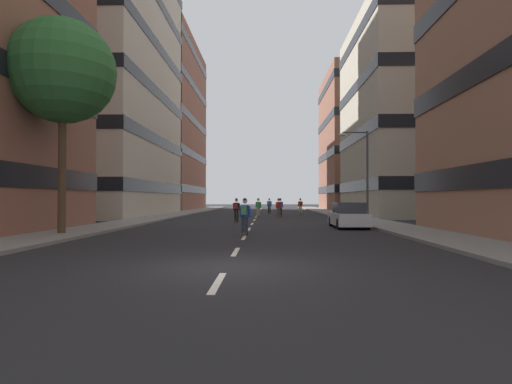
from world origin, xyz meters
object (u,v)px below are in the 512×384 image
object	(u,v)px
skater_6	(279,206)
skater_5	(236,208)
skater_2	(280,206)
skater_0	(245,214)
skater_1	(269,205)
streetlamp_right	(362,166)
skater_4	(300,205)
parked_car_near	(348,216)
street_tree_near	(63,72)
skater_3	(258,207)

from	to	relation	value
skater_6	skater_5	bearing A→B (deg)	-114.01
skater_2	skater_0	bearing A→B (deg)	-96.39
skater_2	skater_6	xyz separation A→B (m)	(-0.24, -2.50, 0.03)
skater_1	skater_6	xyz separation A→B (m)	(0.80, -10.31, 0.00)
streetlamp_right	skater_4	world-z (taller)	streetlamp_right
parked_car_near	skater_1	bearing A→B (deg)	101.09
street_tree_near	skater_0	world-z (taller)	street_tree_near
skater_0	skater_6	size ratio (longest dim) A/B	1.00
streetlamp_right	skater_2	world-z (taller)	streetlamp_right
skater_2	skater_6	bearing A→B (deg)	-95.47
skater_2	skater_5	world-z (taller)	same
street_tree_near	skater_3	size ratio (longest dim) A/B	5.67
parked_car_near	street_tree_near	xyz separation A→B (m)	(-14.49, -5.76, 7.04)
street_tree_near	skater_1	xyz separation A→B (m)	(9.90, 29.18, -6.72)
street_tree_near	skater_5	xyz separation A→B (m)	(7.36, 11.39, -6.72)
skater_3	skater_6	world-z (taller)	same
parked_car_near	skater_2	xyz separation A→B (m)	(-3.56, 15.62, 0.29)
parked_car_near	streetlamp_right	distance (m)	6.54
skater_1	skater_2	world-z (taller)	same
skater_4	skater_5	world-z (taller)	same
parked_car_near	skater_2	distance (m)	16.02
skater_6	street_tree_near	bearing A→B (deg)	-119.53
streetlamp_right	skater_6	bearing A→B (deg)	126.27
skater_4	skater_2	bearing A→B (deg)	-115.84
street_tree_near	skater_4	size ratio (longest dim) A/B	5.67
skater_2	skater_5	xyz separation A→B (m)	(-3.57, -9.98, 0.03)
skater_0	skater_2	distance (m)	21.18
skater_2	street_tree_near	bearing A→B (deg)	-117.08
parked_car_near	skater_0	world-z (taller)	skater_0
skater_1	skater_6	distance (m)	10.34
parked_car_near	skater_4	bearing A→B (deg)	93.38
skater_2	skater_4	size ratio (longest dim) A/B	1.00
street_tree_near	skater_6	distance (m)	22.71
streetlamp_right	skater_0	size ratio (longest dim) A/B	3.65
skater_1	skater_6	size ratio (longest dim) A/B	1.00
street_tree_near	skater_0	distance (m)	10.90
skater_4	skater_6	world-z (taller)	same
streetlamp_right	skater_2	distance (m)	12.26
parked_car_near	skater_3	bearing A→B (deg)	111.82
skater_5	skater_2	bearing A→B (deg)	70.31
skater_1	skater_4	xyz separation A→B (m)	(3.38, -2.95, 0.00)
street_tree_near	skater_3	xyz separation A→B (m)	(8.81, 19.93, -6.75)
skater_3	skater_5	distance (m)	8.66
skater_0	streetlamp_right	bearing A→B (deg)	53.17
parked_car_near	skater_3	xyz separation A→B (m)	(-5.67, 14.17, 0.29)
skater_3	skater_2	bearing A→B (deg)	34.36
skater_5	skater_4	bearing A→B (deg)	68.24
streetlamp_right	skater_3	xyz separation A→B (m)	(-7.70, 9.00, -3.15)
parked_car_near	skater_6	world-z (taller)	skater_6
parked_car_near	streetlamp_right	xyz separation A→B (m)	(2.03, 5.17, 3.44)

